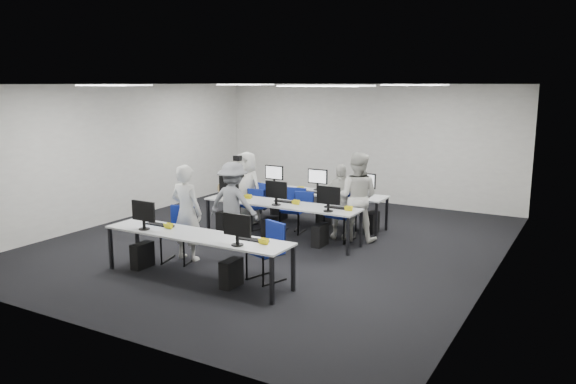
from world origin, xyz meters
The scene contains 23 objects.
room centered at (0.00, 0.00, 1.50)m, with size 9.00×9.02×3.00m.
ceiling_panels centered at (0.00, 0.00, 2.98)m, with size 5.20×4.60×0.02m.
desk_front centered at (0.00, -2.40, 0.68)m, with size 3.20×0.70×0.73m.
desk_mid centered at (0.00, 0.20, 0.68)m, with size 3.20×0.70×0.73m.
desk_back centered at (0.00, 1.60, 0.68)m, with size 3.20×0.70×0.73m.
equipment_front centered at (-0.19, -2.42, 0.36)m, with size 2.51×0.41×1.19m.
equipment_mid centered at (-0.19, 0.18, 0.36)m, with size 2.91×0.41×1.19m.
equipment_back centered at (0.19, 1.62, 0.36)m, with size 2.91×0.41×1.19m.
chair_0 centered at (-0.84, -1.84, 0.30)m, with size 0.57×0.60×0.95m.
chair_1 centered at (0.96, -1.89, 0.29)m, with size 0.57×0.60×0.91m.
chair_2 centered at (-0.94, 0.73, 0.30)m, with size 0.60×0.63×0.94m.
chair_3 centered at (-0.08, 0.84, 0.28)m, with size 0.49×0.53×0.89m.
chair_4 centered at (1.01, 0.77, 0.31)m, with size 0.51×0.55×0.98m.
chair_5 centered at (-0.99, 0.96, 0.26)m, with size 0.47×0.50×0.82m.
chair_6 centered at (0.07, 1.09, 0.27)m, with size 0.53×0.56×0.85m.
chair_7 centered at (0.96, 1.10, 0.29)m, with size 0.59×0.62×0.92m.
handbag centered at (-1.45, 0.32, 0.87)m, with size 0.34×0.21×0.28m, color #9E8A52.
student_0 centered at (-0.79, -1.67, 0.83)m, with size 0.61×0.40×1.67m, color silver.
student_1 centered at (1.28, 0.92, 0.86)m, with size 0.84×0.65×1.72m, color silver.
student_2 centered at (-1.30, 0.94, 0.79)m, with size 0.77×0.50×1.58m, color silver.
student_3 centered at (0.93, 0.90, 0.74)m, with size 0.87×0.36×1.48m, color silver.
photographer centered at (-0.65, -0.48, 0.79)m, with size 1.02×0.58×1.57m, color gray.
dslr_camera centered at (-0.66, -0.30, 1.63)m, with size 0.14×0.18×0.10m, color black.
Camera 1 is at (5.37, -8.97, 3.02)m, focal length 35.00 mm.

